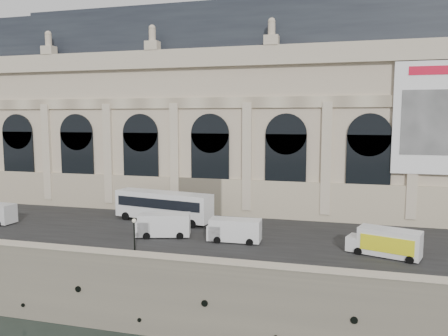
% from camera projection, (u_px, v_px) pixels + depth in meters
% --- Properties ---
extents(quay, '(160.00, 70.00, 6.00)m').
position_uv_depth(quay, '(257.00, 217.00, 70.68)').
color(quay, gray).
rests_on(quay, ground).
extents(street, '(160.00, 24.00, 0.06)m').
position_uv_depth(street, '(224.00, 231.00, 50.16)').
color(street, '#2D2D2D').
rests_on(street, quay).
extents(parapet, '(160.00, 1.40, 1.21)m').
position_uv_depth(parapet, '(184.00, 264.00, 37.22)').
color(parapet, gray).
rests_on(parapet, quay).
extents(museum, '(69.00, 18.70, 29.10)m').
position_uv_depth(museum, '(214.00, 113.00, 66.32)').
color(museum, beige).
rests_on(museum, quay).
extents(bus_left, '(13.19, 4.95, 3.81)m').
position_uv_depth(bus_left, '(163.00, 205.00, 54.65)').
color(bus_left, white).
rests_on(bus_left, quay).
extents(van_b, '(6.18, 3.66, 2.59)m').
position_uv_depth(van_b, '(161.00, 225.00, 47.84)').
color(van_b, silver).
rests_on(van_b, quay).
extents(van_c, '(5.60, 2.43, 2.47)m').
position_uv_depth(van_c, '(232.00, 230.00, 45.93)').
color(van_c, white).
rests_on(van_c, quay).
extents(box_truck, '(6.96, 4.12, 2.68)m').
position_uv_depth(box_truck, '(385.00, 242.00, 41.08)').
color(box_truck, white).
rests_on(box_truck, quay).
extents(lamp_right, '(0.39, 0.39, 3.81)m').
position_uv_depth(lamp_right, '(134.00, 239.00, 40.31)').
color(lamp_right, black).
rests_on(lamp_right, quay).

